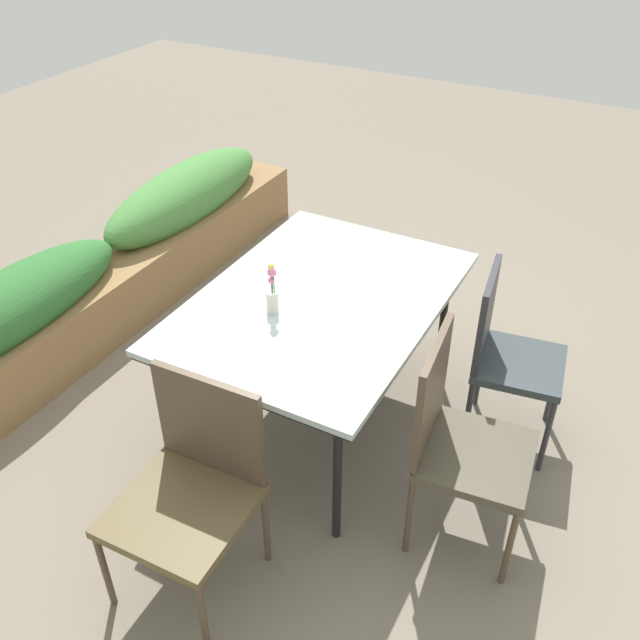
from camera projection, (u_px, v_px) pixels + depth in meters
name	position (u px, v px, depth m)	size (l,w,h in m)	color
ground_plane	(334.00, 414.00, 3.73)	(12.00, 12.00, 0.00)	#756B5B
dining_table	(320.00, 305.00, 3.30)	(1.50, 1.07, 0.76)	#B2C6C1
chair_near_right	(506.00, 350.00, 3.32)	(0.47, 0.47, 0.93)	#2F373B
chair_near_left	(458.00, 435.00, 2.83)	(0.50, 0.50, 0.99)	#464031
chair_end_left	(192.00, 482.00, 2.67)	(0.51, 0.51, 0.92)	brown
flower_vase	(272.00, 292.00, 3.11)	(0.06, 0.06, 0.26)	silver
planter_box	(115.00, 267.00, 4.33)	(3.47, 0.49, 0.71)	olive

